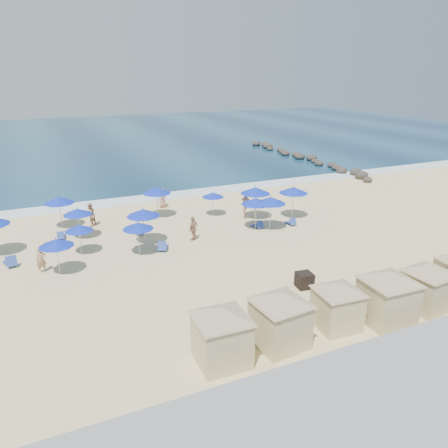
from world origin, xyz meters
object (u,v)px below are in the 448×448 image
at_px(rock_jetty, 304,158).
at_px(beachgoer_4, 162,198).
at_px(umbrella_4, 77,212).
at_px(cabana_1, 280,312).
at_px(umbrella_8, 256,201).
at_px(beachgoer_1, 90,215).
at_px(cabana_4, 428,280).
at_px(umbrella_3, 79,228).
at_px(umbrella_7, 157,190).
at_px(beachgoer_3, 245,207).
at_px(umbrella_1, 56,243).
at_px(beachgoer_0, 41,260).
at_px(umbrella_12, 255,190).
at_px(umbrella_6, 138,226).
at_px(umbrella_11, 270,200).
at_px(umbrella_2, 59,200).
at_px(cabana_2, 338,299).
at_px(umbrella_9, 213,195).
at_px(cabana_0, 222,328).
at_px(trash_bin, 304,280).
at_px(cabana_3, 389,290).
at_px(umbrella_5, 143,213).
at_px(beachgoer_2, 193,228).

bearing_deg(rock_jetty, beachgoer_4, -151.60).
relative_size(rock_jetty, umbrella_4, 11.48).
distance_m(cabana_1, umbrella_8, 14.68).
bearing_deg(beachgoer_1, beachgoer_4, 161.55).
distance_m(cabana_4, umbrella_8, 13.95).
distance_m(umbrella_3, umbrella_7, 8.55).
xyz_separation_m(umbrella_3, beachgoer_3, (13.15, 2.17, -0.92)).
xyz_separation_m(cabana_1, umbrella_1, (-8.16, 11.37, 0.38)).
bearing_deg(beachgoer_0, umbrella_12, -0.24).
xyz_separation_m(umbrella_6, beachgoer_0, (-5.93, -0.23, -1.21)).
xyz_separation_m(umbrella_11, beachgoer_3, (-0.43, 3.20, -1.40)).
bearing_deg(umbrella_8, rock_jetty, 48.40).
relative_size(umbrella_2, umbrella_4, 1.09).
relative_size(umbrella_1, umbrella_8, 0.90).
relative_size(rock_jetty, umbrella_11, 10.08).
bearing_deg(umbrella_6, beachgoer_3, 21.70).
relative_size(cabana_2, umbrella_12, 1.47).
distance_m(umbrella_3, umbrella_9, 11.60).
height_order(cabana_0, umbrella_2, cabana_0).
distance_m(trash_bin, cabana_1, 5.82).
relative_size(trash_bin, cabana_1, 0.19).
bearing_deg(umbrella_12, umbrella_7, 152.26).
xyz_separation_m(umbrella_1, beachgoer_1, (2.96, 7.89, -1.08)).
bearing_deg(umbrella_9, umbrella_3, -161.10).
height_order(umbrella_2, beachgoer_1, umbrella_2).
height_order(cabana_3, umbrella_5, cabana_3).
height_order(cabana_2, beachgoer_4, cabana_2).
distance_m(cabana_1, beachgoer_4, 21.67).
xyz_separation_m(beachgoer_1, beachgoer_4, (6.43, 2.37, -0.06)).
bearing_deg(cabana_4, umbrella_9, 102.38).
height_order(cabana_1, cabana_4, cabana_1).
relative_size(cabana_2, beachgoer_1, 2.21).
bearing_deg(trash_bin, umbrella_4, 136.14).
bearing_deg(cabana_1, umbrella_4, 110.56).
bearing_deg(umbrella_12, umbrella_8, -116.97).
distance_m(cabana_1, umbrella_6, 12.67).
bearing_deg(rock_jetty, cabana_3, -118.61).
bearing_deg(umbrella_11, rock_jetty, 50.52).
bearing_deg(umbrella_6, beachgoer_2, 13.04).
relative_size(umbrella_4, umbrella_11, 0.88).
xyz_separation_m(cabana_1, beachgoer_1, (-5.21, 19.26, -0.70)).
height_order(umbrella_1, beachgoer_1, umbrella_1).
bearing_deg(beachgoer_4, beachgoer_0, -97.30).
height_order(rock_jetty, cabana_4, cabana_4).
bearing_deg(umbrella_8, umbrella_12, 63.03).
distance_m(umbrella_5, beachgoer_1, 6.17).
height_order(cabana_0, cabana_1, cabana_1).
xyz_separation_m(cabana_4, umbrella_8, (-2.32, 13.74, 0.68)).
distance_m(umbrella_11, beachgoer_2, 6.19).
height_order(umbrella_5, umbrella_8, umbrella_5).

